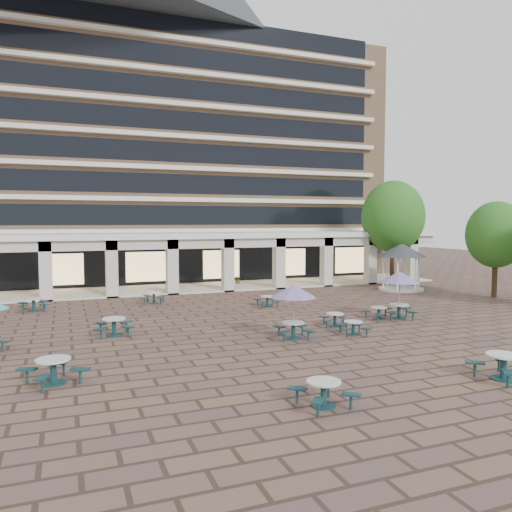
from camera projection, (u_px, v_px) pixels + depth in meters
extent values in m
plane|color=brown|center=(263.00, 325.00, 25.41)|extent=(120.00, 120.00, 0.00)
cube|color=tan|center=(165.00, 162.00, 48.38)|extent=(40.00, 15.00, 22.00)
cube|color=beige|center=(184.00, 231.00, 41.62)|extent=(36.80, 0.50, 0.35)
cube|color=black|center=(183.00, 215.00, 41.74)|extent=(35.20, 0.05, 1.60)
cube|color=beige|center=(184.00, 199.00, 41.44)|extent=(36.80, 0.50, 0.35)
cube|color=black|center=(183.00, 184.00, 41.56)|extent=(35.20, 0.05, 1.60)
cube|color=beige|center=(183.00, 168.00, 41.26)|extent=(36.80, 0.50, 0.35)
cube|color=black|center=(182.00, 152.00, 41.38)|extent=(35.20, 0.05, 1.60)
cube|color=beige|center=(183.00, 136.00, 41.08)|extent=(36.80, 0.50, 0.35)
cube|color=black|center=(182.00, 121.00, 41.20)|extent=(35.20, 0.05, 1.60)
cube|color=beige|center=(183.00, 104.00, 40.89)|extent=(36.80, 0.50, 0.35)
cube|color=black|center=(182.00, 89.00, 41.02)|extent=(35.20, 0.05, 1.60)
cube|color=beige|center=(182.00, 72.00, 40.71)|extent=(36.80, 0.50, 0.35)
cube|color=black|center=(181.00, 56.00, 40.84)|extent=(35.20, 0.05, 1.60)
cube|color=beige|center=(182.00, 39.00, 40.53)|extent=(36.80, 0.50, 0.35)
cube|color=black|center=(181.00, 24.00, 40.65)|extent=(35.20, 0.05, 1.60)
cube|color=white|center=(192.00, 235.00, 39.08)|extent=(42.00, 6.60, 0.40)
cube|color=beige|center=(201.00, 242.00, 36.46)|extent=(42.00, 0.30, 0.90)
cube|color=black|center=(184.00, 263.00, 41.76)|extent=(38.00, 0.15, 3.20)
cube|color=beige|center=(192.00, 288.00, 39.37)|extent=(42.00, 6.00, 0.12)
cube|color=beige|center=(46.00, 271.00, 33.02)|extent=(0.80, 0.80, 4.00)
cube|color=beige|center=(112.00, 269.00, 34.54)|extent=(0.80, 0.80, 4.00)
cube|color=beige|center=(172.00, 267.00, 36.06)|extent=(0.80, 0.80, 4.00)
cube|color=beige|center=(228.00, 265.00, 37.57)|extent=(0.80, 0.80, 4.00)
cube|color=beige|center=(279.00, 263.00, 39.09)|extent=(0.80, 0.80, 4.00)
cube|color=beige|center=(326.00, 262.00, 40.61)|extent=(0.80, 0.80, 4.00)
cube|color=beige|center=(370.00, 260.00, 42.12)|extent=(0.80, 0.80, 4.00)
cube|color=beige|center=(411.00, 259.00, 43.64)|extent=(0.80, 0.80, 4.00)
cube|color=#FFD88C|center=(62.00, 269.00, 38.19)|extent=(3.20, 0.08, 2.40)
cube|color=#FFD88C|center=(146.00, 267.00, 40.49)|extent=(3.20, 0.08, 2.40)
cube|color=#FFD88C|center=(221.00, 264.00, 42.78)|extent=(3.20, 0.08, 2.40)
cube|color=#FFD88C|center=(289.00, 262.00, 45.08)|extent=(3.20, 0.08, 2.40)
cube|color=#FFD88C|center=(350.00, 260.00, 47.38)|extent=(3.20, 0.08, 2.40)
cylinder|color=#153B3F|center=(54.00, 383.00, 16.22)|extent=(0.78, 0.78, 0.04)
cylinder|color=#153B3F|center=(53.00, 373.00, 16.20)|extent=(0.20, 0.20, 0.73)
cylinder|color=silver|center=(53.00, 360.00, 16.17)|extent=(1.11, 1.11, 0.06)
cube|color=#153B3F|center=(64.00, 362.00, 17.05)|extent=(0.51, 0.68, 0.06)
cylinder|color=#153B3F|center=(64.00, 369.00, 17.07)|extent=(0.09, 0.09, 0.47)
cube|color=#153B3F|center=(27.00, 369.00, 16.19)|extent=(0.68, 0.51, 0.06)
cylinder|color=#153B3F|center=(27.00, 377.00, 16.20)|extent=(0.09, 0.09, 0.47)
cube|color=#153B3F|center=(42.00, 378.00, 15.33)|extent=(0.51, 0.68, 0.06)
cylinder|color=#153B3F|center=(42.00, 386.00, 15.34)|extent=(0.09, 0.09, 0.47)
cube|color=#153B3F|center=(80.00, 369.00, 16.19)|extent=(0.68, 0.51, 0.06)
cylinder|color=#153B3F|center=(80.00, 377.00, 16.21)|extent=(0.09, 0.09, 0.47)
cylinder|color=#153B3F|center=(323.00, 406.00, 14.26)|extent=(0.70, 0.70, 0.04)
cylinder|color=#153B3F|center=(324.00, 395.00, 14.23)|extent=(0.18, 0.18, 0.66)
cylinder|color=silver|center=(324.00, 382.00, 14.21)|extent=(1.00, 1.00, 0.05)
cube|color=#153B3F|center=(329.00, 383.00, 14.96)|extent=(0.57, 0.60, 0.05)
cylinder|color=#153B3F|center=(329.00, 391.00, 14.98)|extent=(0.08, 0.08, 0.42)
cube|color=#153B3F|center=(297.00, 389.00, 14.48)|extent=(0.60, 0.57, 0.05)
cylinder|color=#153B3F|center=(297.00, 396.00, 14.49)|extent=(0.08, 0.08, 0.42)
cube|color=#153B3F|center=(318.00, 401.00, 13.49)|extent=(0.57, 0.60, 0.05)
cylinder|color=#153B3F|center=(318.00, 409.00, 13.51)|extent=(0.08, 0.08, 0.42)
cube|color=#153B3F|center=(351.00, 395.00, 13.98)|extent=(0.60, 0.57, 0.05)
cylinder|color=#153B3F|center=(351.00, 403.00, 13.99)|extent=(0.08, 0.08, 0.42)
cylinder|color=#153B3F|center=(503.00, 379.00, 16.70)|extent=(0.79, 0.79, 0.05)
cylinder|color=#153B3F|center=(503.00, 368.00, 16.68)|extent=(0.20, 0.20, 0.75)
cylinder|color=silver|center=(504.00, 355.00, 16.65)|extent=(1.13, 1.13, 0.06)
cube|color=#153B3F|center=(499.00, 358.00, 17.51)|extent=(0.64, 0.68, 0.06)
cylinder|color=#153B3F|center=(499.00, 365.00, 17.53)|extent=(0.09, 0.09, 0.47)
cube|color=#153B3F|center=(475.00, 362.00, 16.94)|extent=(0.68, 0.64, 0.06)
cylinder|color=#153B3F|center=(475.00, 370.00, 16.96)|extent=(0.09, 0.09, 0.47)
cube|color=#153B3F|center=(508.00, 372.00, 15.83)|extent=(0.64, 0.68, 0.06)
cylinder|color=#153B3F|center=(508.00, 380.00, 15.85)|extent=(0.09, 0.09, 0.47)
cube|color=#153B3F|center=(2.00, 342.00, 20.20)|extent=(0.57, 0.44, 0.05)
cylinder|color=#153B3F|center=(2.00, 347.00, 20.22)|extent=(0.07, 0.07, 0.39)
cylinder|color=#153B3F|center=(114.00, 335.00, 23.15)|extent=(0.75, 0.75, 0.04)
cylinder|color=#153B3F|center=(114.00, 328.00, 23.12)|extent=(0.19, 0.19, 0.71)
cylinder|color=silver|center=(114.00, 319.00, 23.10)|extent=(1.07, 1.07, 0.05)
cube|color=#153B3F|center=(126.00, 322.00, 23.86)|extent=(0.64, 0.62, 0.05)
cylinder|color=#153B3F|center=(127.00, 327.00, 23.88)|extent=(0.09, 0.09, 0.45)
cube|color=#153B3F|center=(101.00, 324.00, 23.50)|extent=(0.62, 0.64, 0.05)
cylinder|color=#153B3F|center=(101.00, 329.00, 23.52)|extent=(0.09, 0.09, 0.45)
cube|color=#153B3F|center=(101.00, 329.00, 22.37)|extent=(0.64, 0.62, 0.05)
cylinder|color=#153B3F|center=(101.00, 334.00, 22.39)|extent=(0.09, 0.09, 0.45)
cube|color=#153B3F|center=(128.00, 327.00, 22.74)|extent=(0.62, 0.64, 0.05)
cylinder|color=#153B3F|center=(128.00, 332.00, 22.75)|extent=(0.09, 0.09, 0.45)
cylinder|color=#153B3F|center=(293.00, 338.00, 22.52)|extent=(0.70, 0.70, 0.04)
cylinder|color=#153B3F|center=(293.00, 331.00, 22.50)|extent=(0.18, 0.18, 0.66)
cylinder|color=silver|center=(293.00, 323.00, 22.47)|extent=(1.00, 1.00, 0.05)
cube|color=#153B3F|center=(302.00, 326.00, 23.12)|extent=(0.62, 0.53, 0.05)
cylinder|color=#153B3F|center=(302.00, 331.00, 23.14)|extent=(0.08, 0.08, 0.42)
cube|color=#153B3F|center=(279.00, 327.00, 22.95)|extent=(0.53, 0.62, 0.05)
cylinder|color=#153B3F|center=(279.00, 332.00, 22.97)|extent=(0.08, 0.08, 0.42)
cube|color=#153B3F|center=(284.00, 332.00, 21.87)|extent=(0.62, 0.53, 0.05)
cylinder|color=#153B3F|center=(284.00, 337.00, 21.88)|extent=(0.08, 0.08, 0.42)
cube|color=#153B3F|center=(308.00, 331.00, 22.03)|extent=(0.53, 0.62, 0.05)
cylinder|color=#153B3F|center=(308.00, 336.00, 22.05)|extent=(0.08, 0.08, 0.42)
cylinder|color=gray|center=(293.00, 312.00, 22.44)|extent=(0.05, 0.05, 2.40)
cone|color=#7868A9|center=(294.00, 291.00, 22.37)|extent=(2.10, 2.10, 0.55)
cylinder|color=#153B3F|center=(353.00, 335.00, 23.21)|extent=(0.60, 0.60, 0.03)
cylinder|color=#153B3F|center=(353.00, 329.00, 23.19)|extent=(0.15, 0.15, 0.57)
cylinder|color=silver|center=(353.00, 322.00, 23.17)|extent=(0.86, 0.86, 0.04)
cube|color=#153B3F|center=(359.00, 325.00, 23.72)|extent=(0.53, 0.46, 0.04)
cylinder|color=#153B3F|center=(359.00, 329.00, 23.74)|extent=(0.07, 0.07, 0.36)
cube|color=#153B3F|center=(340.00, 325.00, 23.59)|extent=(0.46, 0.53, 0.04)
cylinder|color=#153B3F|center=(340.00, 329.00, 23.60)|extent=(0.07, 0.07, 0.36)
cube|color=#153B3F|center=(347.00, 329.00, 22.65)|extent=(0.53, 0.46, 0.04)
cylinder|color=#153B3F|center=(347.00, 334.00, 22.66)|extent=(0.07, 0.07, 0.36)
cube|color=#153B3F|center=(367.00, 329.00, 22.79)|extent=(0.46, 0.53, 0.04)
cylinder|color=#153B3F|center=(367.00, 333.00, 22.80)|extent=(0.07, 0.07, 0.36)
cylinder|color=#153B3F|center=(34.00, 311.00, 29.33)|extent=(0.72, 0.72, 0.04)
cylinder|color=#153B3F|center=(34.00, 306.00, 29.31)|extent=(0.19, 0.19, 0.68)
cylinder|color=silver|center=(33.00, 299.00, 29.28)|extent=(1.03, 1.03, 0.05)
cube|color=#153B3F|center=(44.00, 302.00, 30.06)|extent=(0.59, 0.62, 0.05)
cylinder|color=#153B3F|center=(44.00, 305.00, 30.08)|extent=(0.08, 0.08, 0.43)
cube|color=#153B3F|center=(23.00, 303.00, 29.56)|extent=(0.62, 0.59, 0.05)
cylinder|color=#153B3F|center=(23.00, 307.00, 29.58)|extent=(0.08, 0.08, 0.43)
cube|color=#153B3F|center=(23.00, 306.00, 28.54)|extent=(0.59, 0.62, 0.05)
cylinder|color=#153B3F|center=(23.00, 310.00, 28.56)|extent=(0.08, 0.08, 0.43)
cube|color=#153B3F|center=(45.00, 304.00, 29.04)|extent=(0.62, 0.59, 0.05)
cylinder|color=#153B3F|center=(45.00, 308.00, 29.05)|extent=(0.08, 0.08, 0.43)
cylinder|color=#153B3F|center=(335.00, 326.00, 25.13)|extent=(0.61, 0.61, 0.04)
cylinder|color=#153B3F|center=(335.00, 321.00, 25.11)|extent=(0.16, 0.16, 0.58)
cylinder|color=silver|center=(335.00, 314.00, 25.09)|extent=(0.88, 0.88, 0.04)
cube|color=#153B3F|center=(343.00, 317.00, 25.59)|extent=(0.54, 0.42, 0.04)
cylinder|color=#153B3F|center=(343.00, 321.00, 25.60)|extent=(0.07, 0.07, 0.37)
cube|color=#153B3F|center=(324.00, 317.00, 25.59)|extent=(0.42, 0.54, 0.04)
cylinder|color=#153B3F|center=(324.00, 321.00, 25.60)|extent=(0.07, 0.07, 0.37)
cube|color=#153B3F|center=(327.00, 321.00, 24.62)|extent=(0.54, 0.42, 0.04)
cylinder|color=#153B3F|center=(327.00, 325.00, 24.64)|extent=(0.07, 0.07, 0.37)
cube|color=#153B3F|center=(346.00, 321.00, 24.62)|extent=(0.42, 0.54, 0.04)
cylinder|color=#153B3F|center=(346.00, 325.00, 24.64)|extent=(0.07, 0.07, 0.37)
cylinder|color=#153B3F|center=(379.00, 319.00, 26.98)|extent=(0.61, 0.61, 0.03)
cylinder|color=#153B3F|center=(379.00, 314.00, 26.96)|extent=(0.16, 0.16, 0.58)
cylinder|color=silver|center=(379.00, 307.00, 26.94)|extent=(0.87, 0.87, 0.04)
cube|color=#153B3F|center=(379.00, 310.00, 27.60)|extent=(0.49, 0.53, 0.04)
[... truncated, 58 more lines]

